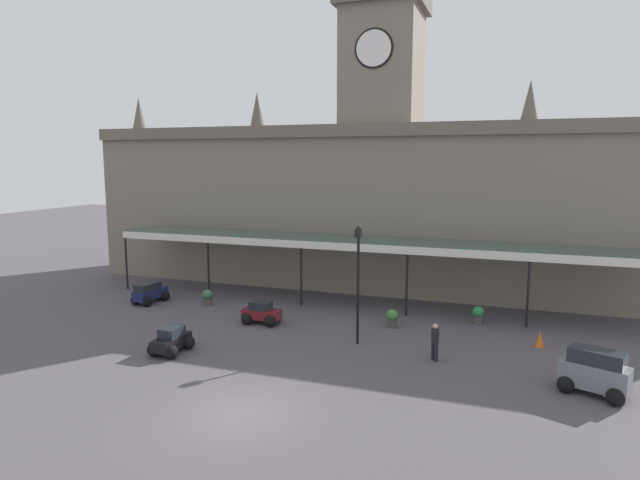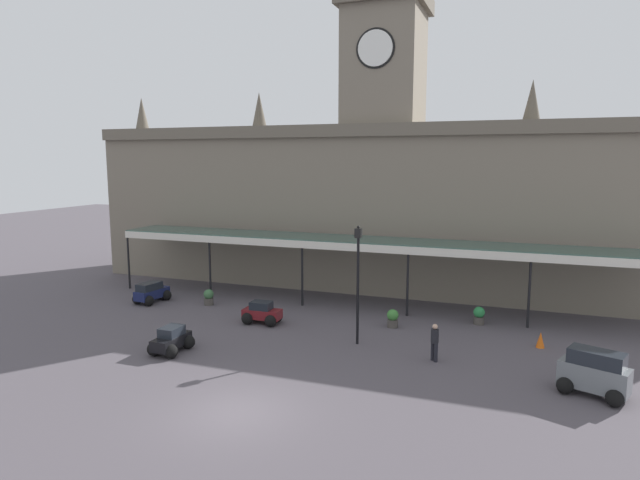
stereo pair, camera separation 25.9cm
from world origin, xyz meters
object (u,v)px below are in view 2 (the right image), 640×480
car_black_sedan (171,341)px  victorian_lamppost (358,272)px  car_maroon_sedan (262,314)px  traffic_cone (540,340)px  planter_forecourt_centre (209,297)px  planter_near_kerb (479,315)px  car_grey_van (594,375)px  pedestrian_crossing_forecourt (435,341)px  car_navy_estate (151,293)px  planter_by_canopy (393,318)px

car_black_sedan → victorian_lamppost: 9.16m
car_maroon_sedan → traffic_cone: bearing=4.3°
car_black_sedan → car_maroon_sedan: 5.79m
planter_forecourt_centre → planter_near_kerb: bearing=5.8°
car_grey_van → planter_near_kerb: (-4.69, 7.84, -0.32)m
victorian_lamppost → planter_near_kerb: bearing=45.3°
pedestrian_crossing_forecourt → planter_forecourt_centre: bearing=161.8°
car_maroon_sedan → planter_near_kerb: size_ratio=2.17×
car_black_sedan → pedestrian_crossing_forecourt: (11.46, 3.05, 0.41)m
car_grey_van → car_maroon_sedan: size_ratio=1.24×
pedestrian_crossing_forecourt → planter_near_kerb: bearing=77.2°
planter_near_kerb → car_black_sedan: bearing=-144.1°
car_grey_van → car_maroon_sedan: bearing=165.7°
car_grey_van → traffic_cone: size_ratio=3.47×
car_black_sedan → planter_forecourt_centre: bearing=109.9°
car_grey_van → planter_near_kerb: 9.14m
car_black_sedan → planter_forecourt_centre: 8.22m
car_navy_estate → planter_forecourt_centre: (3.64, 0.69, -0.07)m
traffic_cone → car_maroon_sedan: bearing=-175.7°
victorian_lamppost → traffic_cone: 9.12m
car_grey_van → car_navy_estate: 24.65m
pedestrian_crossing_forecourt → planter_by_canopy: bearing=123.9°
victorian_lamppost → planter_by_canopy: size_ratio=5.94×
victorian_lamppost → planter_by_canopy: victorian_lamppost is taller
car_black_sedan → car_maroon_sedan: (1.90, 5.47, 0.00)m
car_navy_estate → traffic_cone: size_ratio=3.13×
car_black_sedan → traffic_cone: car_black_sedan is taller
car_maroon_sedan → planter_by_canopy: (6.76, 1.74, -0.01)m
planter_forecourt_centre → planter_by_canopy: size_ratio=1.00×
car_navy_estate → pedestrian_crossing_forecourt: 18.35m
car_black_sedan → car_maroon_sedan: size_ratio=0.99×
planter_forecourt_centre → planter_near_kerb: size_ratio=1.00×
traffic_cone → planter_forecourt_centre: bearing=176.3°
car_maroon_sedan → traffic_cone: car_maroon_sedan is taller
car_grey_van → car_navy_estate: car_grey_van is taller
car_grey_van → car_black_sedan: size_ratio=1.25×
car_maroon_sedan → traffic_cone: size_ratio=2.80×
planter_near_kerb → victorian_lamppost: bearing=-134.7°
pedestrian_crossing_forecourt → planter_by_canopy: (-2.80, 4.16, -0.42)m
car_maroon_sedan → victorian_lamppost: victorian_lamppost is taller
planter_by_canopy → pedestrian_crossing_forecourt: bearing=-56.1°
car_grey_van → pedestrian_crossing_forecourt: bearing=165.6°
car_grey_van → car_black_sedan: bearing=-175.2°
victorian_lamppost → planter_forecourt_centre: victorian_lamppost is taller
victorian_lamppost → planter_forecourt_centre: bearing=160.6°
traffic_cone → planter_forecourt_centre: 18.72m
victorian_lamppost → planter_forecourt_centre: 11.49m
traffic_cone → planter_by_canopy: (-7.21, 0.69, 0.12)m
planter_forecourt_centre → planter_by_canopy: 11.48m
traffic_cone → planter_forecourt_centre: size_ratio=0.78×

